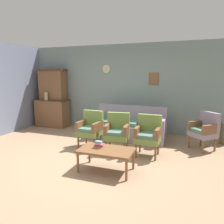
# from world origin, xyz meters

# --- Properties ---
(ground_plane) EXTENTS (7.68, 7.68, 0.00)m
(ground_plane) POSITION_xyz_m (0.00, 0.00, 0.00)
(ground_plane) COLOR #997A5B
(wall_back_with_decor) EXTENTS (6.40, 0.09, 2.70)m
(wall_back_with_decor) POSITION_xyz_m (0.00, 2.63, 1.35)
(wall_back_with_decor) COLOR gray
(wall_back_with_decor) RESTS_ON ground
(side_cabinet) EXTENTS (1.16, 0.55, 0.93)m
(side_cabinet) POSITION_xyz_m (-2.48, 2.25, 0.47)
(side_cabinet) COLOR brown
(side_cabinet) RESTS_ON ground
(cabinet_upper_hutch) EXTENTS (0.99, 0.38, 1.03)m
(cabinet_upper_hutch) POSITION_xyz_m (-2.48, 2.33, 1.45)
(cabinet_upper_hutch) COLOR brown
(cabinet_upper_hutch) RESTS_ON side_cabinet
(vase_on_cabinet) EXTENTS (0.13, 0.13, 0.27)m
(vase_on_cabinet) POSITION_xyz_m (-2.57, 2.08, 1.06)
(vase_on_cabinet) COLOR tan
(vase_on_cabinet) RESTS_ON side_cabinet
(floral_couch) EXTENTS (1.98, 0.80, 0.90)m
(floral_couch) POSITION_xyz_m (0.40, 1.75, 0.33)
(floral_couch) COLOR gray
(floral_couch) RESTS_ON ground
(armchair_row_middle) EXTENTS (0.55, 0.52, 0.90)m
(armchair_row_middle) POSITION_xyz_m (-0.31, 0.75, 0.50)
(armchair_row_middle) COLOR olive
(armchair_row_middle) RESTS_ON ground
(armchair_by_doorway) EXTENTS (0.57, 0.55, 0.90)m
(armchair_by_doorway) POSITION_xyz_m (0.40, 0.69, 0.50)
(armchair_by_doorway) COLOR olive
(armchair_by_doorway) RESTS_ON ground
(armchair_near_cabinet) EXTENTS (0.53, 0.50, 0.90)m
(armchair_near_cabinet) POSITION_xyz_m (1.11, 0.68, 0.50)
(armchair_near_cabinet) COLOR olive
(armchair_near_cabinet) RESTS_ON ground
(wingback_chair_by_fireplace) EXTENTS (0.71, 0.71, 0.90)m
(wingback_chair_by_fireplace) POSITION_xyz_m (2.30, 1.52, 0.50)
(wingback_chair_by_fireplace) COLOR gray
(wingback_chair_by_fireplace) RESTS_ON ground
(coffee_table) EXTENTS (1.00, 0.56, 0.42)m
(coffee_table) POSITION_xyz_m (0.52, -0.34, 0.38)
(coffee_table) COLOR brown
(coffee_table) RESTS_ON ground
(book_stack_on_table) EXTENTS (0.17, 0.12, 0.13)m
(book_stack_on_table) POSITION_xyz_m (0.36, -0.30, 0.48)
(book_stack_on_table) COLOR tan
(book_stack_on_table) RESTS_ON coffee_table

